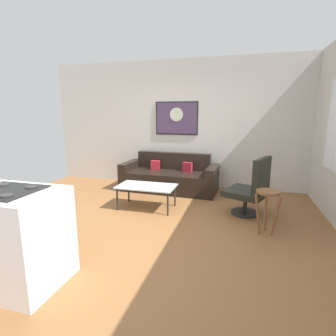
{
  "coord_description": "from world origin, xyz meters",
  "views": [
    {
      "loc": [
        1.24,
        -3.42,
        1.62
      ],
      "look_at": [
        0.02,
        0.9,
        0.7
      ],
      "focal_mm": 28.06,
      "sensor_mm": 36.0,
      "label": 1
    }
  ],
  "objects_px": {
    "couch": "(170,178)",
    "wall_painting": "(177,118)",
    "bar_stool": "(267,201)",
    "armchair": "(251,189)",
    "coffee_table": "(147,187)"
  },
  "relations": [
    {
      "from": "couch",
      "to": "wall_painting",
      "type": "relative_size",
      "value": 2.12
    },
    {
      "from": "couch",
      "to": "bar_stool",
      "type": "height_order",
      "value": "couch"
    },
    {
      "from": "armchair",
      "to": "wall_painting",
      "type": "bearing_deg",
      "value": 136.71
    },
    {
      "from": "coffee_table",
      "to": "wall_painting",
      "type": "height_order",
      "value": "wall_painting"
    },
    {
      "from": "coffee_table",
      "to": "armchair",
      "type": "bearing_deg",
      "value": 4.64
    },
    {
      "from": "armchair",
      "to": "coffee_table",
      "type": "bearing_deg",
      "value": -175.36
    },
    {
      "from": "coffee_table",
      "to": "bar_stool",
      "type": "relative_size",
      "value": 1.63
    },
    {
      "from": "armchair",
      "to": "wall_painting",
      "type": "relative_size",
      "value": 0.99
    },
    {
      "from": "armchair",
      "to": "wall_painting",
      "type": "xyz_separation_m",
      "value": [
        -1.63,
        1.53,
        1.09
      ]
    },
    {
      "from": "couch",
      "to": "wall_painting",
      "type": "distance_m",
      "value": 1.35
    },
    {
      "from": "armchair",
      "to": "bar_stool",
      "type": "xyz_separation_m",
      "value": [
        0.19,
        -0.65,
        0.03
      ]
    },
    {
      "from": "bar_stool",
      "to": "wall_painting",
      "type": "relative_size",
      "value": 0.63
    },
    {
      "from": "bar_stool",
      "to": "couch",
      "type": "bearing_deg",
      "value": 137.23
    },
    {
      "from": "armchair",
      "to": "bar_stool",
      "type": "distance_m",
      "value": 0.68
    },
    {
      "from": "bar_stool",
      "to": "wall_painting",
      "type": "xyz_separation_m",
      "value": [
        -1.82,
        2.18,
        1.06
      ]
    }
  ]
}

